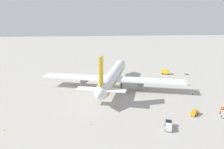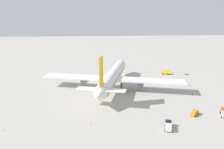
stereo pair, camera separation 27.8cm
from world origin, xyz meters
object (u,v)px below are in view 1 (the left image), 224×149
(service_truck_3, at_px, (169,126))
(ground_worker_0, at_px, (122,67))
(airliner, at_px, (112,77))
(traffic_cone_0, at_px, (4,130))
(service_truck_2, at_px, (224,113))
(ground_worker_1, at_px, (189,84))
(service_truck_0, at_px, (165,72))
(ground_worker_2, at_px, (193,93))
(traffic_cone_1, at_px, (91,124))
(baggage_cart_0, at_px, (186,74))
(service_van, at_px, (195,113))

(service_truck_3, height_order, ground_worker_0, service_truck_3)
(airliner, xyz_separation_m, traffic_cone_0, (-42.75, 41.51, -6.38))
(service_truck_2, distance_m, ground_worker_0, 88.96)
(service_truck_3, height_order, ground_worker_1, service_truck_3)
(airliner, xyz_separation_m, service_truck_0, (27.05, -37.93, -4.97))
(service_truck_2, bearing_deg, ground_worker_1, -2.91)
(service_truck_3, height_order, traffic_cone_0, service_truck_3)
(service_truck_0, xyz_separation_m, ground_worker_2, (-40.85, -1.08, -0.78))
(service_truck_3, distance_m, ground_worker_2, 40.07)
(traffic_cone_1, bearing_deg, ground_worker_1, -52.15)
(service_truck_0, xyz_separation_m, baggage_cart_0, (-1.78, -13.99, -1.42))
(airliner, xyz_separation_m, service_truck_2, (-38.02, -41.27, -5.32))
(ground_worker_2, bearing_deg, service_truck_0, 1.51)
(traffic_cone_1, bearing_deg, service_van, -82.98)
(baggage_cart_0, xyz_separation_m, traffic_cone_0, (-68.02, 93.42, 0.01))
(airliner, xyz_separation_m, ground_worker_2, (-13.80, -39.00, -5.75))
(airliner, xyz_separation_m, traffic_cone_1, (-41.30, 11.41, -6.38))
(service_truck_0, distance_m, service_truck_3, 76.78)
(airliner, relative_size, baggage_cart_0, 23.31)
(service_truck_3, xyz_separation_m, baggage_cart_0, (71.75, -36.08, -0.98))
(service_truck_0, height_order, traffic_cone_1, service_truck_0)
(airliner, distance_m, service_truck_3, 49.40)
(ground_worker_0, bearing_deg, service_truck_2, -159.99)
(service_truck_2, relative_size, service_van, 1.45)
(ground_worker_0, bearing_deg, ground_worker_1, -143.84)
(ground_worker_2, bearing_deg, ground_worker_1, -15.88)
(ground_worker_0, bearing_deg, traffic_cone_1, 165.64)
(baggage_cart_0, bearing_deg, traffic_cone_1, 136.43)
(airliner, height_order, service_truck_2, airliner)
(traffic_cone_0, bearing_deg, airliner, -44.15)
(service_truck_3, bearing_deg, service_truck_2, -71.60)
(service_truck_0, distance_m, ground_worker_1, 26.42)
(service_truck_0, bearing_deg, service_truck_3, 163.28)
(baggage_cart_0, distance_m, ground_worker_0, 45.83)
(service_van, height_order, ground_worker_2, service_van)
(airliner, height_order, ground_worker_2, airliner)
(ground_worker_2, bearing_deg, airliner, 70.52)
(airliner, xyz_separation_m, service_van, (-36.22, -29.87, -5.62))
(airliner, distance_m, service_truck_2, 56.37)
(service_truck_0, xyz_separation_m, traffic_cone_1, (-68.35, 49.33, -1.41))
(traffic_cone_1, bearing_deg, service_truck_0, -35.82)
(airliner, relative_size, service_truck_3, 12.70)
(service_van, distance_m, ground_worker_2, 24.21)
(service_truck_0, distance_m, traffic_cone_0, 105.75)
(traffic_cone_1, bearing_deg, service_truck_2, -86.44)
(traffic_cone_0, bearing_deg, ground_worker_0, -30.65)
(ground_worker_1, bearing_deg, traffic_cone_0, 117.40)
(service_van, height_order, ground_worker_1, service_van)
(service_truck_2, xyz_separation_m, ground_worker_2, (24.23, 2.27, -0.44))
(ground_worker_1, bearing_deg, baggage_cart_0, -19.75)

